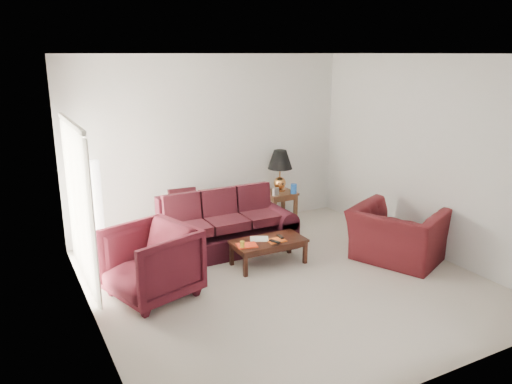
% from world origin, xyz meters
% --- Properties ---
extents(floor, '(5.00, 5.00, 0.00)m').
position_xyz_m(floor, '(0.00, 0.00, 0.00)').
color(floor, beige).
rests_on(floor, ground).
extents(blinds, '(0.10, 2.00, 2.16)m').
position_xyz_m(blinds, '(-2.42, 1.30, 1.08)').
color(blinds, silver).
rests_on(blinds, ground).
extents(sofa, '(2.24, 1.01, 0.91)m').
position_xyz_m(sofa, '(-0.30, 1.34, 0.45)').
color(sofa, black).
rests_on(sofa, ground).
extents(throw_pillow, '(0.45, 0.25, 0.45)m').
position_xyz_m(throw_pillow, '(-0.75, 1.93, 0.72)').
color(throw_pillow, black).
rests_on(throw_pillow, sofa).
extents(end_table, '(0.55, 0.55, 0.58)m').
position_xyz_m(end_table, '(1.16, 2.15, 0.29)').
color(end_table, '#52351C').
rests_on(end_table, ground).
extents(table_lamp, '(0.57, 0.57, 0.75)m').
position_xyz_m(table_lamp, '(1.21, 2.21, 0.96)').
color(table_lamp, '#C57D3D').
rests_on(table_lamp, end_table).
extents(clock, '(0.14, 0.09, 0.13)m').
position_xyz_m(clock, '(0.99, 1.98, 0.65)').
color(clock, silver).
rests_on(clock, end_table).
extents(blue_canister, '(0.13, 0.13, 0.17)m').
position_xyz_m(blue_canister, '(1.34, 1.93, 0.67)').
color(blue_canister, '#174A9A').
rests_on(blue_canister, end_table).
extents(picture_frame, '(0.19, 0.20, 0.05)m').
position_xyz_m(picture_frame, '(1.01, 2.37, 0.66)').
color(picture_frame, silver).
rests_on(picture_frame, end_table).
extents(floor_lamp, '(0.32, 0.32, 1.51)m').
position_xyz_m(floor_lamp, '(-2.08, 2.06, 0.76)').
color(floor_lamp, white).
rests_on(floor_lamp, ground).
extents(armchair_left, '(1.26, 1.25, 0.92)m').
position_xyz_m(armchair_left, '(-1.73, 0.40, 0.46)').
color(armchair_left, '#3F0E17').
rests_on(armchair_left, ground).
extents(armchair_right, '(1.50, 1.58, 0.81)m').
position_xyz_m(armchair_right, '(1.83, -0.18, 0.41)').
color(armchair_right, '#400E12').
rests_on(armchair_right, ground).
extents(coffee_table, '(1.13, 0.65, 0.38)m').
position_xyz_m(coffee_table, '(0.07, 0.59, 0.19)').
color(coffee_table, black).
rests_on(coffee_table, ground).
extents(magazine_red, '(0.32, 0.27, 0.02)m').
position_xyz_m(magazine_red, '(-0.32, 0.53, 0.39)').
color(magazine_red, red).
rests_on(magazine_red, coffee_table).
extents(magazine_white, '(0.33, 0.29, 0.02)m').
position_xyz_m(magazine_white, '(-0.04, 0.68, 0.38)').
color(magazine_white, white).
rests_on(magazine_white, coffee_table).
extents(magazine_orange, '(0.26, 0.20, 0.01)m').
position_xyz_m(magazine_orange, '(0.15, 0.51, 0.38)').
color(magazine_orange, orange).
rests_on(magazine_orange, coffee_table).
extents(remote_a, '(0.11, 0.18, 0.02)m').
position_xyz_m(remote_a, '(0.09, 0.44, 0.41)').
color(remote_a, black).
rests_on(remote_a, coffee_table).
extents(remote_b, '(0.07, 0.17, 0.02)m').
position_xyz_m(remote_b, '(0.25, 0.57, 0.40)').
color(remote_b, black).
rests_on(remote_b, coffee_table).
extents(yellow_glass, '(0.08, 0.08, 0.11)m').
position_xyz_m(yellow_glass, '(-0.41, 0.48, 0.43)').
color(yellow_glass, yellow).
rests_on(yellow_glass, coffee_table).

